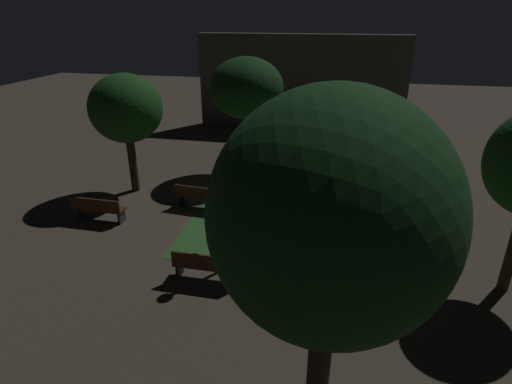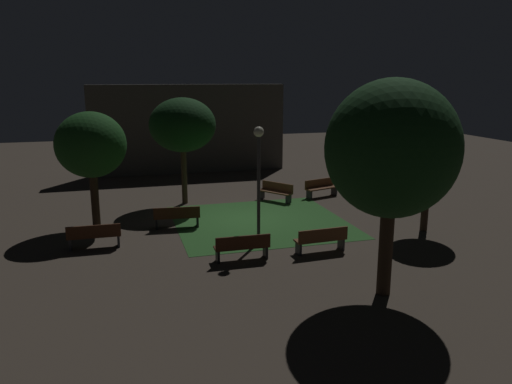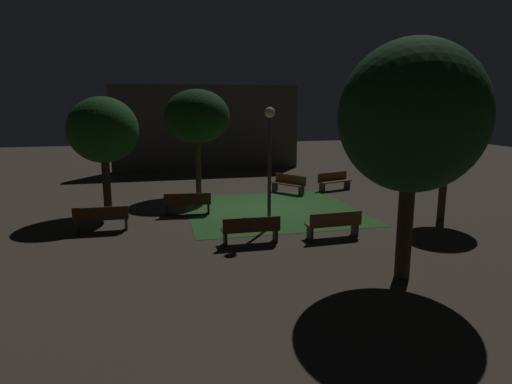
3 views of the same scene
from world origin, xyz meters
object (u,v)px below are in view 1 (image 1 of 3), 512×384
at_px(bench_by_lamp, 207,265).
at_px(tree_right_canopy, 126,109).
at_px(tree_tall_center, 246,88).
at_px(bench_near_trees, 408,178).
at_px(bench_lawn_edge, 346,175).
at_px(bench_front_right, 98,208).
at_px(tree_near_wall, 331,217).
at_px(lamp_post_plaza_west, 255,163).
at_px(bench_front_left, 200,196).
at_px(bench_corner, 312,278).

height_order(bench_by_lamp, tree_right_canopy, tree_right_canopy).
relative_size(bench_by_lamp, tree_tall_center, 0.37).
bearing_deg(tree_tall_center, bench_near_trees, -4.59).
relative_size(tree_tall_center, tree_right_canopy, 1.08).
xyz_separation_m(bench_lawn_edge, bench_front_right, (-8.17, -4.79, 0.00)).
relative_size(bench_lawn_edge, bench_near_trees, 0.94).
relative_size(bench_front_right, bench_near_trees, 0.97).
relative_size(bench_near_trees, tree_near_wall, 0.32).
xyz_separation_m(bench_by_lamp, lamp_post_plaza_west, (0.99, 1.52, 2.39)).
distance_m(bench_front_left, lamp_post_plaza_west, 4.39).
height_order(bench_lawn_edge, lamp_post_plaza_west, lamp_post_plaza_west).
distance_m(bench_front_right, bench_near_trees, 11.72).
bearing_deg(bench_near_trees, bench_lawn_edge, -175.42).
bearing_deg(bench_front_left, bench_front_right, -151.81).
bearing_deg(bench_front_right, bench_corner, -18.79).
distance_m(bench_front_right, tree_right_canopy, 3.87).
bearing_deg(bench_front_right, tree_right_canopy, 90.19).
xyz_separation_m(bench_corner, tree_right_canopy, (-7.41, 5.21, 2.78)).
bearing_deg(bench_near_trees, tree_tall_center, 175.41).
distance_m(bench_front_right, tree_tall_center, 7.48).
relative_size(bench_lawn_edge, tree_tall_center, 0.35).
relative_size(bench_front_left, tree_tall_center, 0.37).
relative_size(bench_near_trees, lamp_post_plaza_west, 0.45).
relative_size(bench_front_right, tree_near_wall, 0.31).
relative_size(bench_corner, bench_front_left, 0.99).
height_order(bench_by_lamp, bench_near_trees, same).
height_order(bench_by_lamp, bench_lawn_edge, same).
bearing_deg(bench_corner, bench_near_trees, 66.92).
relative_size(bench_near_trees, tree_tall_center, 0.38).
bearing_deg(tree_near_wall, bench_corner, 95.65).
distance_m(bench_by_lamp, lamp_post_plaza_west, 3.00).
height_order(bench_front_left, tree_tall_center, tree_tall_center).
bearing_deg(bench_by_lamp, bench_lawn_edge, 64.25).
xyz_separation_m(bench_front_left, bench_lawn_edge, (5.12, 3.16, 0.00)).
relative_size(bench_by_lamp, bench_corner, 0.99).
height_order(bench_by_lamp, bench_front_right, same).
bearing_deg(tree_tall_center, bench_lawn_edge, -9.73).
xyz_separation_m(bench_front_left, lamp_post_plaza_west, (2.58, -2.64, 2.39)).
bearing_deg(bench_front_left, bench_by_lamp, -69.03).
xyz_separation_m(bench_front_left, tree_right_canopy, (-3.06, 1.06, 2.78)).
bearing_deg(bench_corner, bench_front_left, 136.30).
bearing_deg(bench_by_lamp, bench_near_trees, 51.57).
xyz_separation_m(bench_lawn_edge, tree_right_canopy, (-8.18, -2.10, 2.78)).
xyz_separation_m(tree_tall_center, lamp_post_plaza_west, (1.73, -6.52, -0.80)).
bearing_deg(bench_near_trees, lamp_post_plaza_west, -129.68).
xyz_separation_m(bench_by_lamp, bench_front_left, (-1.59, 4.15, 0.00)).
bearing_deg(bench_front_right, lamp_post_plaza_west, -10.05).
bearing_deg(tree_right_canopy, tree_near_wall, -48.34).
height_order(bench_corner, bench_front_right, same).
height_order(bench_front_right, tree_near_wall, tree_near_wall).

